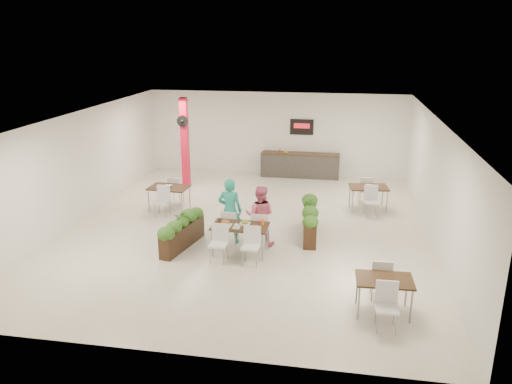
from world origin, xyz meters
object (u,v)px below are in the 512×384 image
service_counter (300,164)px  side_table_c (384,285)px  main_table (240,230)px  diner_woman (260,215)px  side_table_b (368,190)px  planter_left (182,229)px  side_table_a (169,190)px  red_column (185,141)px  diner_man (230,211)px  planter_right (310,218)px

service_counter → side_table_c: 9.98m
main_table → diner_woman: size_ratio=1.03×
side_table_b → side_table_c: bearing=-97.0°
planter_left → side_table_a: (-1.31, 2.75, 0.12)m
main_table → side_table_a: same height
red_column → main_table: red_column is taller
main_table → side_table_a: (-2.85, 2.85, -0.00)m
main_table → planter_left: size_ratio=0.88×
service_counter → diner_man: 6.83m
planter_left → side_table_c: planter_left is taller
diner_woman → side_table_c: size_ratio=0.99×
planter_right → side_table_c: bearing=-65.6°
service_counter → main_table: (-0.88, -7.35, 0.14)m
side_table_c → diner_man: bearing=139.8°
red_column → diner_man: (2.73, -4.83, -0.76)m
service_counter → side_table_c: bearing=-75.6°
diner_man → side_table_c: 4.80m
side_table_a → side_table_c: size_ratio=1.01×
red_column → side_table_c: 10.20m
diner_woman → diner_man: bearing=1.5°
planter_left → side_table_c: bearing=-26.2°
main_table → diner_man: (-0.39, 0.65, 0.25)m
planter_left → main_table: bearing=-3.8°
service_counter → planter_left: (-2.42, -7.25, 0.02)m
side_table_a → side_table_c: same height
main_table → planter_left: bearing=176.2°
side_table_a → service_counter: bearing=53.6°
main_table → side_table_b: (3.33, 3.95, -0.01)m
planter_right → diner_woman: bearing=-147.5°
diner_man → main_table: bearing=122.3°
red_column → diner_woman: (3.53, -4.83, -0.84)m
diner_woman → side_table_b: (2.92, 3.29, -0.18)m
main_table → red_column: bearing=119.6°
red_column → side_table_c: red_column is taller
service_counter → planter_right: 5.95m
diner_man → side_table_b: 4.97m
service_counter → side_table_a: (-3.73, -4.50, 0.14)m
diner_man → side_table_c: size_ratio=1.08×
main_table → planter_right: size_ratio=0.79×
side_table_b → side_table_c: same height
planter_right → side_table_b: 3.00m
diner_man → planter_right: bearing=-157.2°
service_counter → planter_left: bearing=-108.5°
diner_man → planter_left: size_ratio=0.94×
planter_left → side_table_a: size_ratio=1.14×
side_table_a → diner_woman: bearing=-30.7°
red_column → planter_right: red_column is taller
service_counter → side_table_b: bearing=-54.3°
side_table_b → diner_man: bearing=-145.9°
main_table → service_counter: bearing=83.2°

